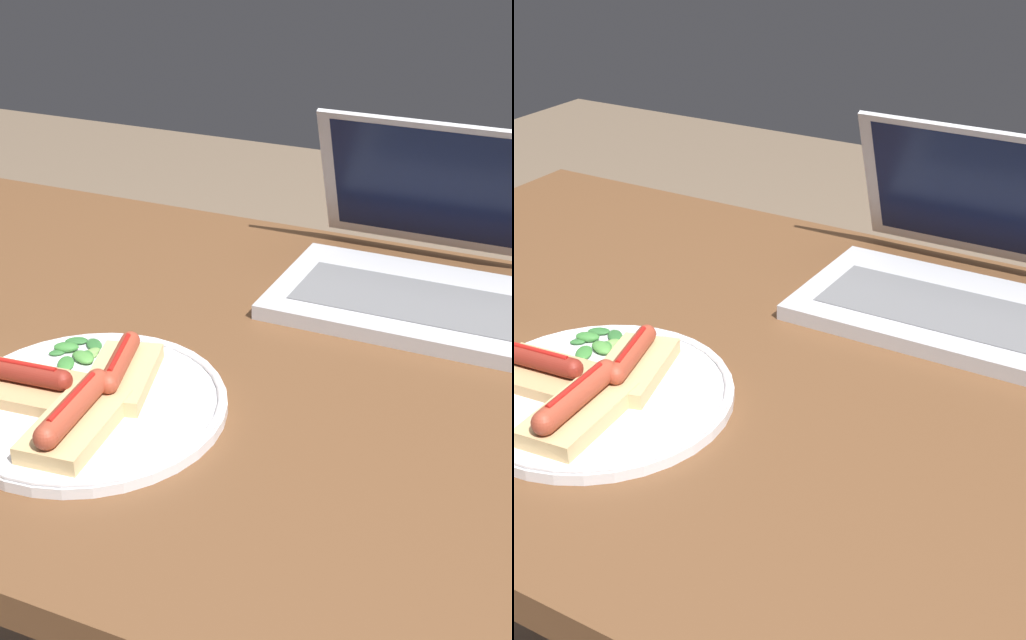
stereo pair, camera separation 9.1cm
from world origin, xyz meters
TOP-DOWN VIEW (x-y plane):
  - desk at (0.00, 0.00)m, footprint 1.33×0.76m
  - laptop at (0.09, 0.23)m, footprint 0.33×0.27m
  - plate at (-0.14, -0.15)m, footprint 0.27×0.27m
  - sausage_toast_left at (-0.12, -0.20)m, footprint 0.07×0.12m
  - sausage_toast_middle at (-0.13, -0.11)m, footprint 0.09×0.13m
  - sausage_toast_right at (-0.20, -0.16)m, footprint 0.12×0.08m
  - salad_pile at (-0.20, -0.08)m, footprint 0.06×0.08m

SIDE VIEW (x-z plane):
  - desk at x=0.00m, z-range 0.30..1.03m
  - plate at x=-0.14m, z-range 0.74..0.75m
  - salad_pile at x=-0.20m, z-range 0.75..0.75m
  - sausage_toast_right at x=-0.20m, z-range 0.74..0.78m
  - sausage_toast_middle at x=-0.13m, z-range 0.74..0.78m
  - sausage_toast_left at x=-0.12m, z-range 0.74..0.78m
  - laptop at x=0.09m, z-range 0.67..0.87m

